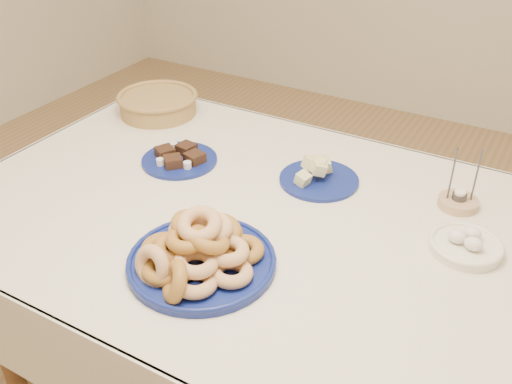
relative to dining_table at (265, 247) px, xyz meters
The scene contains 7 objects.
dining_table is the anchor object (origin of this frame).
donut_platter 0.30m from the dining_table, 96.39° to the right, with size 0.45×0.45×0.16m.
melon_plate 0.27m from the dining_table, 77.87° to the left, with size 0.24×0.24×0.08m.
brownie_plate 0.40m from the dining_table, 161.94° to the left, with size 0.30×0.30×0.04m.
wicker_basket 0.76m from the dining_table, 150.04° to the left, with size 0.36×0.36×0.08m.
candle_holder 0.53m from the dining_table, 34.36° to the left, with size 0.14×0.14×0.18m.
egg_bowl 0.52m from the dining_table, 12.19° to the left, with size 0.18×0.18×0.06m.
Camera 1 is at (0.59, -1.09, 1.61)m, focal length 40.00 mm.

